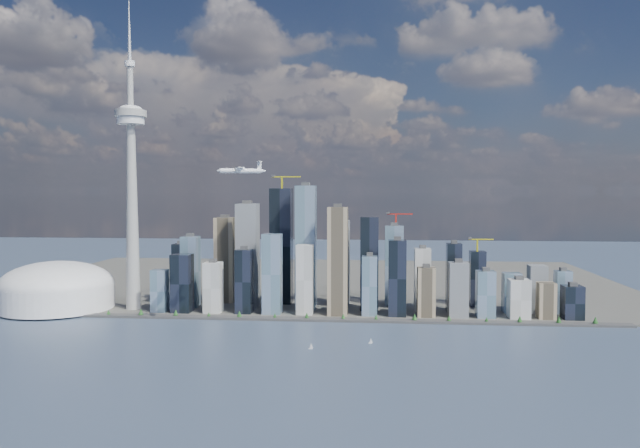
# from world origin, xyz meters

# --- Properties ---
(ground) EXTENTS (4000.00, 4000.00, 0.00)m
(ground) POSITION_xyz_m (0.00, 0.00, 0.00)
(ground) COLOR #36455F
(ground) RESTS_ON ground
(seawall) EXTENTS (1100.00, 22.00, 4.00)m
(seawall) POSITION_xyz_m (0.00, 250.00, 2.00)
(seawall) COLOR #383838
(seawall) RESTS_ON ground
(land) EXTENTS (1400.00, 900.00, 3.00)m
(land) POSITION_xyz_m (0.00, 700.00, 1.50)
(land) COLOR #4C4C47
(land) RESTS_ON ground
(shoreline_trees) EXTENTS (960.53, 7.20, 8.80)m
(shoreline_trees) POSITION_xyz_m (0.00, 250.00, 8.78)
(shoreline_trees) COLOR #3F2D1E
(shoreline_trees) RESTS_ON seawall
(skyscraper_cluster) EXTENTS (736.00, 142.00, 244.52)m
(skyscraper_cluster) POSITION_xyz_m (59.62, 336.82, 75.59)
(skyscraper_cluster) COLOR black
(skyscraper_cluster) RESTS_ON land
(needle_tower) EXTENTS (56.00, 56.00, 550.50)m
(needle_tower) POSITION_xyz_m (-300.00, 310.00, 235.84)
(needle_tower) COLOR #A1A09C
(needle_tower) RESTS_ON land
(dome_stadium) EXTENTS (200.00, 200.00, 86.00)m
(dome_stadium) POSITION_xyz_m (-440.00, 300.00, 39.44)
(dome_stadium) COLOR white
(dome_stadium) RESTS_ON land
(airplane) EXTENTS (72.23, 64.68, 18.22)m
(airplane) POSITION_xyz_m (-64.45, 150.29, 247.95)
(airplane) COLOR white
(airplane) RESTS_ON ground
(sailboat_west) EXTENTS (6.53, 1.94, 9.07)m
(sailboat_west) POSITION_xyz_m (50.62, 63.17, 2.91)
(sailboat_west) COLOR white
(sailboat_west) RESTS_ON ground
(sailboat_east) EXTENTS (6.25, 1.89, 8.68)m
(sailboat_east) POSITION_xyz_m (131.75, 102.13, 2.78)
(sailboat_east) COLOR white
(sailboat_east) RESTS_ON ground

